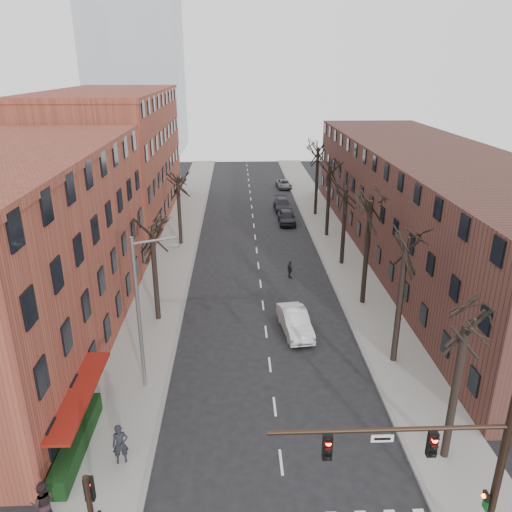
{
  "coord_description": "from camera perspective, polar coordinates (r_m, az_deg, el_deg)",
  "views": [
    {
      "loc": [
        -1.86,
        -13.93,
        17.13
      ],
      "look_at": [
        -0.53,
        20.08,
        4.0
      ],
      "focal_mm": 35.0,
      "sensor_mm": 36.0,
      "label": 1
    }
  ],
  "objects": [
    {
      "name": "tree_left_b",
      "position": [
        51.22,
        -8.54,
        1.31
      ],
      "size": [
        5.2,
        5.2,
        9.5
      ],
      "primitive_type": null,
      "color": "black",
      "rests_on": "ground"
    },
    {
      "name": "tree_right_f",
      "position": [
        61.15,
        6.78,
        4.67
      ],
      "size": [
        5.2,
        5.2,
        11.6
      ],
      "primitive_type": null,
      "color": "black",
      "rests_on": "ground"
    },
    {
      "name": "silver_sedan",
      "position": [
        34.21,
        4.48,
        -7.52
      ],
      "size": [
        2.25,
        4.95,
        1.57
      ],
      "primitive_type": "imported",
      "rotation": [
        0.0,
        0.0,
        0.13
      ],
      "color": "silver",
      "rests_on": "ground"
    },
    {
      "name": "tree_right_e",
      "position": [
        53.63,
        8.05,
        2.25
      ],
      "size": [
        5.2,
        5.2,
        10.8
      ],
      "primitive_type": null,
      "color": "black",
      "rests_on": "ground"
    },
    {
      "name": "awning_left",
      "position": [
        27.34,
        -18.77,
        -19.04
      ],
      "size": [
        1.2,
        7.0,
        0.15
      ],
      "primitive_type": "cube",
      "color": "maroon",
      "rests_on": "ground"
    },
    {
      "name": "parked_car_mid",
      "position": [
        62.62,
        3.04,
        5.87
      ],
      "size": [
        2.03,
        4.96,
        1.44
      ],
      "primitive_type": "imported",
      "rotation": [
        0.0,
        0.0,
        0.0
      ],
      "color": "#222029",
      "rests_on": "ground"
    },
    {
      "name": "building_left_near",
      "position": [
        34.07,
        -26.61,
        -0.3
      ],
      "size": [
        12.0,
        26.0,
        12.0
      ],
      "primitive_type": "cube",
      "color": "brown",
      "rests_on": "ground"
    },
    {
      "name": "tree_left_a",
      "position": [
        36.69,
        -11.06,
        -7.17
      ],
      "size": [
        5.2,
        5.2,
        9.5
      ],
      "primitive_type": null,
      "color": "black",
      "rests_on": "ground"
    },
    {
      "name": "streetlight",
      "position": [
        27.32,
        -12.97,
        -5.82
      ],
      "size": [
        2.45,
        0.22,
        9.03
      ],
      "color": "slate",
      "rests_on": "ground"
    },
    {
      "name": "sidewalk_left",
      "position": [
        52.18,
        -8.88,
        1.75
      ],
      "size": [
        4.0,
        90.0,
        0.15
      ],
      "primitive_type": "cube",
      "color": "gray",
      "rests_on": "ground"
    },
    {
      "name": "signal_mast_arm",
      "position": [
        19.56,
        21.92,
        -21.36
      ],
      "size": [
        8.14,
        0.3,
        7.2
      ],
      "color": "black",
      "rests_on": "ground"
    },
    {
      "name": "tree_right_a",
      "position": [
        26.54,
        20.64,
        -20.74
      ],
      "size": [
        5.2,
        5.2,
        10.0
      ],
      "primitive_type": null,
      "color": "black",
      "rests_on": "ground"
    },
    {
      "name": "tree_right_b",
      "position": [
        32.48,
        15.38,
        -11.59
      ],
      "size": [
        5.2,
        5.2,
        10.8
      ],
      "primitive_type": null,
      "color": "black",
      "rests_on": "ground"
    },
    {
      "name": "tree_right_d",
      "position": [
        46.27,
        9.72,
        -0.95
      ],
      "size": [
        5.2,
        5.2,
        10.0
      ],
      "primitive_type": null,
      "color": "black",
      "rests_on": "ground"
    },
    {
      "name": "pedestrian_crossing",
      "position": [
        42.55,
        3.92,
        -1.56
      ],
      "size": [
        0.63,
        0.98,
        1.55
      ],
      "primitive_type": "imported",
      "rotation": [
        0.0,
        0.0,
        1.87
      ],
      "color": "black",
      "rests_on": "ground"
    },
    {
      "name": "parked_car_near",
      "position": [
        57.32,
        3.53,
        4.48
      ],
      "size": [
        1.87,
        4.59,
        1.56
      ],
      "primitive_type": "imported",
      "rotation": [
        0.0,
        0.0,
        -0.01
      ],
      "color": "black",
      "rests_on": "ground"
    },
    {
      "name": "building_left_far",
      "position": [
        60.49,
        -16.01,
        10.65
      ],
      "size": [
        12.0,
        28.0,
        14.0
      ],
      "primitive_type": "cube",
      "color": "brown",
      "rests_on": "ground"
    },
    {
      "name": "pedestrian_b",
      "position": [
        23.28,
        -23.14,
        -24.5
      ],
      "size": [
        1.06,
        0.9,
        1.92
      ],
      "primitive_type": "imported",
      "rotation": [
        0.0,
        0.0,
        3.34
      ],
      "color": "black",
      "rests_on": "sidewalk_left"
    },
    {
      "name": "pedestrian_a",
      "position": [
        24.76,
        -15.24,
        -20.04
      ],
      "size": [
        0.81,
        0.63,
        1.97
      ],
      "primitive_type": "imported",
      "rotation": [
        0.0,
        0.0,
        0.24
      ],
      "color": "black",
      "rests_on": "sidewalk_left"
    },
    {
      "name": "hedge",
      "position": [
        26.24,
        -19.77,
        -19.31
      ],
      "size": [
        0.8,
        6.0,
        1.0
      ],
      "primitive_type": "cube",
      "color": "black",
      "rests_on": "sidewalk_left"
    },
    {
      "name": "parked_car_far",
      "position": [
        74.39,
        3.2,
        8.21
      ],
      "size": [
        2.3,
        4.36,
        1.17
      ],
      "primitive_type": "imported",
      "rotation": [
        0.0,
        0.0,
        0.09
      ],
      "color": "slate",
      "rests_on": "ground"
    },
    {
      "name": "building_right",
      "position": [
        48.95,
        19.33,
        5.55
      ],
      "size": [
        12.0,
        50.0,
        10.0
      ],
      "primitive_type": "cube",
      "color": "#462821",
      "rests_on": "ground"
    },
    {
      "name": "sidewalk_right",
      "position": [
        52.75,
        8.66,
        1.98
      ],
      "size": [
        4.0,
        90.0,
        0.15
      ],
      "primitive_type": "cube",
      "color": "gray",
      "rests_on": "ground"
    },
    {
      "name": "tree_right_c",
      "position": [
        39.17,
        12.03,
        -5.34
      ],
      "size": [
        5.2,
        5.2,
        11.6
      ],
      "primitive_type": null,
      "color": "black",
      "rests_on": "ground"
    }
  ]
}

